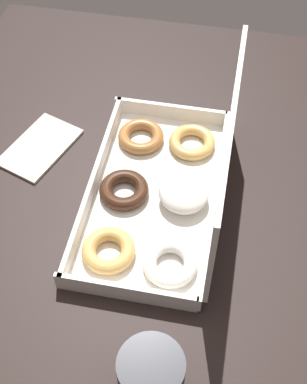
# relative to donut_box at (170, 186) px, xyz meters

# --- Properties ---
(ground_plane) EXTENTS (8.00, 8.00, 0.00)m
(ground_plane) POSITION_rel_donut_box_xyz_m (0.01, -0.03, -0.77)
(ground_plane) COLOR #2D2826
(dining_table) EXTENTS (1.09, 0.92, 0.72)m
(dining_table) POSITION_rel_donut_box_xyz_m (0.01, -0.03, -0.14)
(dining_table) COLOR black
(dining_table) RESTS_ON ground_plane
(donut_box) EXTENTS (0.41, 0.23, 0.23)m
(donut_box) POSITION_rel_donut_box_xyz_m (0.00, 0.00, 0.00)
(donut_box) COLOR silver
(donut_box) RESTS_ON dining_table
(coffee_mug) EXTENTS (0.09, 0.09, 0.09)m
(coffee_mug) POSITION_rel_donut_box_xyz_m (0.33, 0.03, 0.00)
(coffee_mug) COLOR #232328
(coffee_mug) RESTS_ON dining_table
(paper_napkin) EXTENTS (0.18, 0.14, 0.01)m
(paper_napkin) POSITION_rel_donut_box_xyz_m (-0.08, -0.27, -0.04)
(paper_napkin) COLOR silver
(paper_napkin) RESTS_ON dining_table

